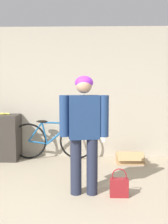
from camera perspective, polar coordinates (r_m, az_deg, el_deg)
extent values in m
cube|color=#B7AD99|center=(5.30, -1.65, 4.17)|extent=(8.00, 0.06, 2.60)
cube|color=white|center=(5.39, 4.24, -6.01)|extent=(0.08, 0.01, 0.12)
cylinder|color=#23283D|center=(3.60, -1.77, -11.74)|extent=(0.15, 0.15, 0.77)
cylinder|color=#23283D|center=(3.59, 1.77, -11.77)|extent=(0.15, 0.15, 0.77)
cube|color=navy|center=(3.45, 0.00, -1.11)|extent=(0.42, 0.26, 0.57)
cylinder|color=navy|center=(3.46, -4.34, -0.85)|extent=(0.13, 0.13, 0.55)
cylinder|color=navy|center=(3.45, 4.35, -0.88)|extent=(0.13, 0.13, 0.55)
sphere|color=tan|center=(3.42, 0.00, 5.81)|extent=(0.21, 0.21, 0.21)
ellipsoid|color=purple|center=(3.43, 0.01, 6.41)|extent=(0.24, 0.22, 0.18)
torus|color=black|center=(5.32, -11.97, -6.22)|extent=(0.71, 0.05, 0.71)
torus|color=black|center=(5.21, -1.38, -6.35)|extent=(0.71, 0.05, 0.71)
cylinder|color=#1E609E|center=(5.29, -10.00, -6.54)|extent=(0.38, 0.04, 0.09)
cylinder|color=#1E609E|center=(5.26, -10.56, -4.26)|extent=(0.30, 0.04, 0.39)
cylinder|color=#1E609E|center=(5.23, -8.56, -4.57)|extent=(0.13, 0.04, 0.44)
cylinder|color=#1E609E|center=(5.20, -5.37, -4.70)|extent=(0.51, 0.05, 0.44)
cylinder|color=#1E609E|center=(5.17, -5.93, -2.37)|extent=(0.59, 0.05, 0.05)
cylinder|color=#1E609E|center=(5.17, -2.03, -4.43)|extent=(0.15, 0.04, 0.37)
cylinder|color=#1E609E|center=(5.14, -2.47, -2.14)|extent=(0.07, 0.04, 0.08)
cylinder|color=#1E609E|center=(5.13, -2.25, -1.81)|extent=(0.04, 0.46, 0.02)
ellipsoid|color=black|center=(5.20, -9.13, -2.03)|extent=(0.22, 0.09, 0.05)
ellipsoid|color=#EAD64C|center=(5.34, -17.38, -0.37)|extent=(0.15, 0.04, 0.04)
ellipsoid|color=#EAD64C|center=(5.33, -16.35, -0.35)|extent=(0.13, 0.09, 0.03)
cube|color=maroon|center=(3.63, 7.65, -16.02)|extent=(0.24, 0.11, 0.24)
torus|color=maroon|center=(3.57, 7.69, -13.57)|extent=(0.20, 0.02, 0.20)
cube|color=tan|center=(5.10, 9.91, -9.87)|extent=(0.50, 0.32, 0.17)
cube|color=tan|center=(4.92, 10.20, -9.53)|extent=(0.48, 0.12, 0.14)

